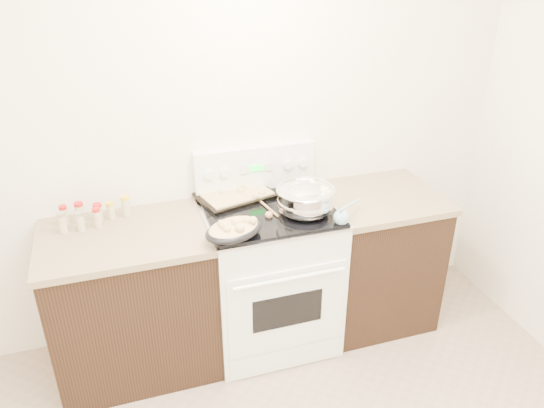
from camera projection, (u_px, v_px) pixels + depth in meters
name	position (u px, v px, depth m)	size (l,w,h in m)	color
room_shell	(303.00, 212.00, 1.45)	(4.10, 3.60, 2.75)	white
counter_left	(134.00, 301.00, 3.10)	(0.93, 0.67, 0.92)	black
counter_right	(374.00, 257.00, 3.52)	(0.73, 0.67, 0.92)	black
kitchen_range	(269.00, 273.00, 3.31)	(0.78, 0.73, 1.22)	white
mixing_bowl	(306.00, 200.00, 3.02)	(0.35, 0.35, 0.20)	silver
roasting_pan	(234.00, 229.00, 2.79)	(0.39, 0.34, 0.11)	black
baking_sheet	(236.00, 194.00, 3.23)	(0.51, 0.41, 0.06)	black
wooden_spoon	(268.00, 212.00, 3.04)	(0.08, 0.26, 0.04)	tan
blue_ladle	(342.00, 216.00, 2.94)	(0.24, 0.22, 0.11)	#84ACC5
spice_jars	(91.00, 214.00, 2.96)	(0.39, 0.14, 0.13)	#BFB28C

